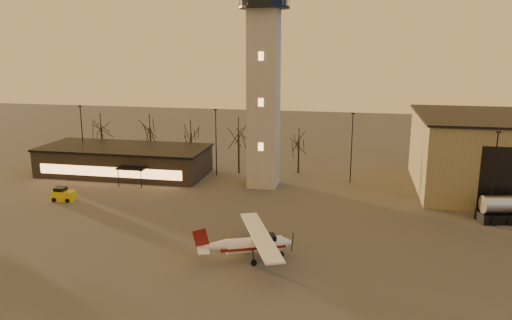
# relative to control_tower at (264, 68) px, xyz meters

# --- Properties ---
(ground) EXTENTS (220.00, 220.00, 0.00)m
(ground) POSITION_rel_control_tower_xyz_m (0.00, -30.00, -16.33)
(ground) COLOR #494744
(ground) RESTS_ON ground
(control_tower) EXTENTS (6.80, 6.80, 32.60)m
(control_tower) POSITION_rel_control_tower_xyz_m (0.00, 0.00, 0.00)
(control_tower) COLOR gray
(control_tower) RESTS_ON ground
(terminal) EXTENTS (25.40, 12.20, 4.30)m
(terminal) POSITION_rel_control_tower_xyz_m (-21.99, 1.98, -14.17)
(terminal) COLOR black
(terminal) RESTS_ON ground
(light_poles) EXTENTS (58.50, 12.25, 10.14)m
(light_poles) POSITION_rel_control_tower_xyz_m (0.50, 1.00, -10.92)
(light_poles) COLOR black
(light_poles) RESTS_ON ground
(tree_row) EXTENTS (37.20, 9.20, 8.80)m
(tree_row) POSITION_rel_control_tower_xyz_m (-13.70, 9.16, -10.39)
(tree_row) COLOR black
(tree_row) RESTS_ON ground
(cessna_front) EXTENTS (9.96, 12.03, 3.42)m
(cessna_front) POSITION_rel_control_tower_xyz_m (3.90, -24.39, -15.16)
(cessna_front) COLOR silver
(cessna_front) RESTS_ON ground
(service_cart) EXTENTS (2.79, 1.82, 1.75)m
(service_cart) POSITION_rel_control_tower_xyz_m (-23.77, -11.95, -15.66)
(service_cart) COLOR gold
(service_cart) RESTS_ON ground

